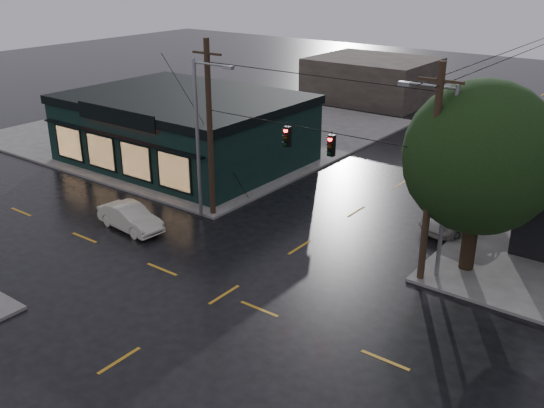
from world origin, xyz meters
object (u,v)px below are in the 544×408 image
Objects in this scene: corner_tree at (481,158)px; utility_pole_nw at (213,215)px; utility_pole_ne at (420,280)px; suv_silver at (460,218)px; sedan_cream at (130,217)px.

corner_tree is 15.61m from utility_pole_nw.
utility_pole_ne is 2.06× the size of suv_silver.
sedan_cream is at bearing -158.84° from corner_tree.
suv_silver is at bearing -48.11° from sedan_cream.
corner_tree is 1.85× the size of suv_silver.
utility_pole_nw is at bearing -171.12° from corner_tree.
corner_tree reaches higher than utility_pole_nw.
corner_tree is 0.90× the size of utility_pole_ne.
utility_pole_nw is (-14.36, -2.24, -5.71)m from corner_tree.
corner_tree reaches higher than suv_silver.
sedan_cream is (-2.33, -4.22, 0.71)m from utility_pole_nw.
corner_tree is 2.12× the size of sedan_cream.
corner_tree is at bearing -63.72° from sedan_cream.
utility_pole_ne is (13.00, 0.00, 0.00)m from utility_pole_nw.
corner_tree is 7.04m from suv_silver.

